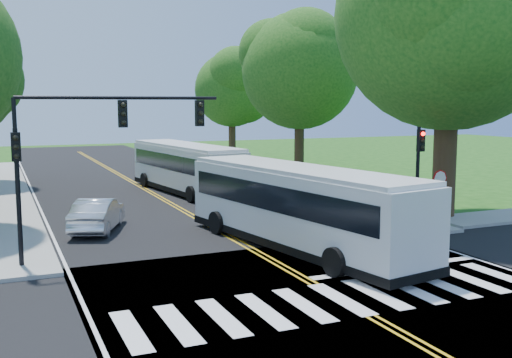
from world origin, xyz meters
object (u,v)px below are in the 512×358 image
signal_nw (89,138)px  bus_follow (186,167)px  bus_lead (298,206)px  hatchback (98,214)px  dark_sedan (236,181)px  suv (348,215)px  signal_ne (419,163)px

signal_nw → bus_follow: bearing=61.7°
bus_lead → hatchback: bearing=-53.8°
bus_lead → dark_sedan: (3.62, 15.47, -1.07)m
suv → bus_lead: bearing=39.1°
signal_ne → dark_sedan: (-2.90, 14.37, -2.36)m
bus_lead → suv: (3.88, 2.58, -1.07)m
signal_nw → hatchback: 6.47m
signal_ne → suv: bearing=150.8°
signal_nw → suv: size_ratio=1.69×
bus_lead → suv: bearing=-156.2°
bus_lead → bus_follow: bearing=-100.9°
suv → dark_sedan: bearing=-83.3°
hatchback → suv: bearing=-177.9°
signal_ne → dark_sedan: size_ratio=1.07×
suv → dark_sedan: 12.90m
bus_follow → suv: (3.58, -13.06, -1.02)m
hatchback → bus_lead: bearing=157.9°
bus_lead → bus_follow: (0.30, 15.64, -0.05)m
bus_lead → signal_nw: bearing=-18.0°
signal_nw → dark_sedan: size_ratio=1.74×
signal_nw → signal_ne: size_ratio=1.62×
hatchback → dark_sedan: 13.67m
signal_ne → bus_follow: (-6.22, 14.54, -1.34)m
signal_nw → signal_ne: bearing=0.0°
signal_ne → suv: 3.84m
signal_nw → bus_follow: size_ratio=0.60×
signal_ne → bus_lead: 6.74m
signal_ne → hatchback: bearing=158.1°
signal_ne → dark_sedan: bearing=101.4°
signal_ne → bus_lead: (-6.52, -1.10, -1.29)m
hatchback → bus_follow: bearing=-104.4°
hatchback → suv: hatchback is taller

